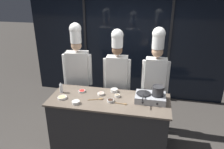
# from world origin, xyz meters

# --- Properties ---
(ground_plane) EXTENTS (24.00, 24.00, 0.00)m
(ground_plane) POSITION_xyz_m (0.00, 0.00, 0.00)
(ground_plane) COLOR #47423D
(window_wall_back) EXTENTS (4.82, 0.09, 2.70)m
(window_wall_back) POSITION_xyz_m (0.00, 2.01, 1.35)
(window_wall_back) COLOR black
(window_wall_back) RESTS_ON ground_plane
(demo_counter) EXTENTS (2.04, 0.81, 0.94)m
(demo_counter) POSITION_xyz_m (0.00, 0.00, 0.47)
(demo_counter) COLOR #2D2D30
(demo_counter) RESTS_ON ground_plane
(portable_stove) EXTENTS (0.49, 0.37, 0.12)m
(portable_stove) POSITION_xyz_m (0.68, 0.09, 1.00)
(portable_stove) COLOR #B2B5BA
(portable_stove) RESTS_ON demo_counter
(frying_pan) EXTENTS (0.24, 0.42, 0.05)m
(frying_pan) POSITION_xyz_m (0.57, 0.08, 1.08)
(frying_pan) COLOR #232326
(frying_pan) RESTS_ON portable_stove
(stock_pot) EXTENTS (0.21, 0.19, 0.15)m
(stock_pot) POSITION_xyz_m (0.80, 0.09, 1.14)
(stock_pot) COLOR #333335
(stock_pot) RESTS_ON portable_stove
(squeeze_bottle_clear) EXTENTS (0.06, 0.06, 0.20)m
(squeeze_bottle_clear) POSITION_xyz_m (-0.89, 0.07, 1.03)
(squeeze_bottle_clear) COLOR white
(squeeze_bottle_clear) RESTS_ON demo_counter
(prep_bowl_soy_glaze) EXTENTS (0.12, 0.12, 0.04)m
(prep_bowl_soy_glaze) POSITION_xyz_m (0.04, -0.08, 0.96)
(prep_bowl_soy_glaze) COLOR white
(prep_bowl_soy_glaze) RESTS_ON demo_counter
(prep_bowl_mushrooms) EXTENTS (0.09, 0.09, 0.05)m
(prep_bowl_mushrooms) POSITION_xyz_m (0.12, 0.11, 0.96)
(prep_bowl_mushrooms) COLOR white
(prep_bowl_mushrooms) RESTS_ON demo_counter
(prep_bowl_garlic) EXTENTS (0.13, 0.13, 0.06)m
(prep_bowl_garlic) POSITION_xyz_m (0.03, 0.28, 0.97)
(prep_bowl_garlic) COLOR white
(prep_bowl_garlic) RESTS_ON demo_counter
(prep_bowl_bell_pepper) EXTENTS (0.12, 0.12, 0.03)m
(prep_bowl_bell_pepper) POSITION_xyz_m (-0.54, 0.16, 0.96)
(prep_bowl_bell_pepper) COLOR white
(prep_bowl_bell_pepper) RESTS_ON demo_counter
(prep_bowl_rice) EXTENTS (0.13, 0.13, 0.05)m
(prep_bowl_rice) POSITION_xyz_m (-0.50, -0.25, 0.97)
(prep_bowl_rice) COLOR white
(prep_bowl_rice) RESTS_ON demo_counter
(prep_bowl_shrimp) EXTENTS (0.12, 0.12, 0.04)m
(prep_bowl_shrimp) POSITION_xyz_m (-0.18, 0.13, 0.96)
(prep_bowl_shrimp) COLOR white
(prep_bowl_shrimp) RESTS_ON demo_counter
(prep_bowl_ginger) EXTENTS (0.16, 0.16, 0.04)m
(prep_bowl_ginger) POSITION_xyz_m (-0.79, -0.13, 0.96)
(prep_bowl_ginger) COLOR white
(prep_bowl_ginger) RESTS_ON demo_counter
(serving_spoon_slotted) EXTENTS (0.21, 0.05, 0.02)m
(serving_spoon_slotted) POSITION_xyz_m (0.26, -0.12, 0.94)
(serving_spoon_slotted) COLOR olive
(serving_spoon_slotted) RESTS_ON demo_counter
(serving_spoon_solid) EXTENTS (0.26, 0.12, 0.02)m
(serving_spoon_solid) POSITION_xyz_m (-0.17, -0.04, 0.94)
(serving_spoon_solid) COLOR olive
(serving_spoon_solid) RESTS_ON demo_counter
(chef_head) EXTENTS (0.57, 0.29, 2.08)m
(chef_head) POSITION_xyz_m (-0.78, 0.68, 1.21)
(chef_head) COLOR #4C4C51
(chef_head) RESTS_ON ground_plane
(chef_sous) EXTENTS (0.53, 0.23, 2.00)m
(chef_sous) POSITION_xyz_m (0.02, 0.64, 1.20)
(chef_sous) COLOR #232326
(chef_sous) RESTS_ON ground_plane
(chef_line) EXTENTS (0.50, 0.23, 2.08)m
(chef_line) POSITION_xyz_m (0.74, 0.58, 1.26)
(chef_line) COLOR #2D3856
(chef_line) RESTS_ON ground_plane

